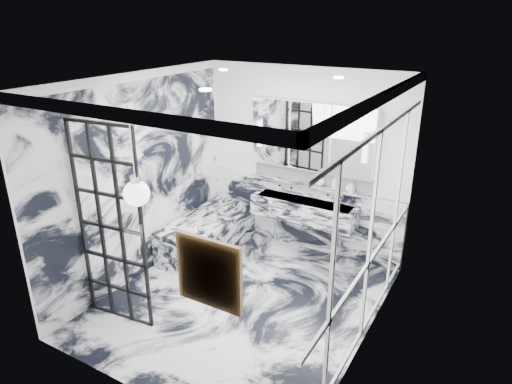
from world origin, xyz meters
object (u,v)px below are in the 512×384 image
Objects in this scene: mirror_cabinet at (312,136)px; bathtub at (207,234)px; crittall_door at (111,227)px; trough_sink at (304,210)px.

bathtub is (-1.32, -0.83, -1.54)m from mirror_cabinet.
trough_sink is at bearing 58.16° from crittall_door.
mirror_cabinet is 2.20m from bathtub.
crittall_door is 3.07m from mirror_cabinet.
mirror_cabinet is at bearing 32.06° from bathtub.
bathtub is at bearing -147.94° from mirror_cabinet.
bathtub is at bearing 86.41° from crittall_door.
crittall_door is 1.51× the size of trough_sink.
trough_sink is at bearing 26.48° from bathtub.
trough_sink is at bearing -90.00° from mirror_cabinet.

